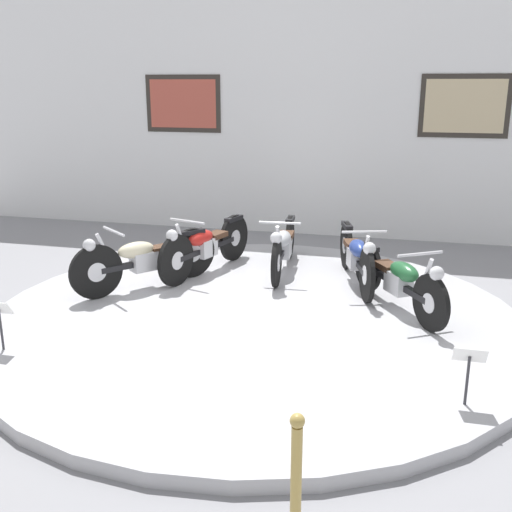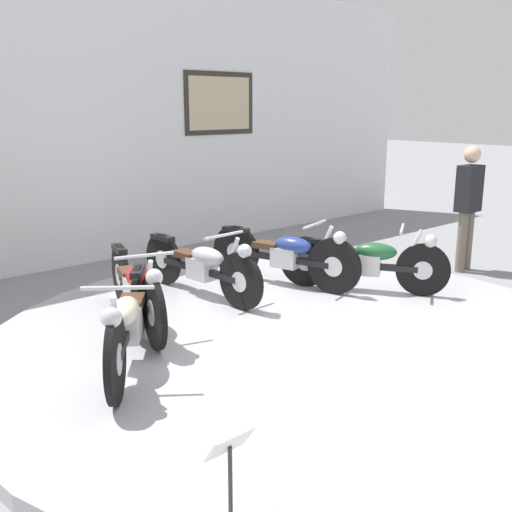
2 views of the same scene
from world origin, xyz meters
name	(u,v)px [view 1 (image 1 of 2)]	position (x,y,z in m)	size (l,w,h in m)	color
ground_plane	(255,323)	(0.00, 0.00, 0.00)	(60.00, 60.00, 0.00)	gray
display_platform	(255,317)	(0.00, 0.00, 0.06)	(5.98, 5.98, 0.13)	#ADADB2
back_wall	(317,117)	(0.00, 4.36, 2.06)	(14.00, 0.22, 4.12)	white
motorcycle_cream	(144,258)	(-1.56, 0.49, 0.52)	(1.29, 1.62, 0.81)	black
motorcycle_red	(205,245)	(-1.02, 1.27, 0.52)	(0.71, 1.95, 0.81)	black
motorcycle_silver	(283,245)	(0.00, 1.58, 0.50)	(0.54, 1.97, 0.79)	black
motorcycle_blue	(357,255)	(1.02, 1.27, 0.52)	(0.68, 1.94, 0.80)	black
motorcycle_green	(399,279)	(1.56, 0.49, 0.50)	(1.09, 1.68, 0.78)	black
info_placard_front_centre	(469,363)	(2.14, -1.55, 0.49)	(0.26, 0.11, 0.51)	#333338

